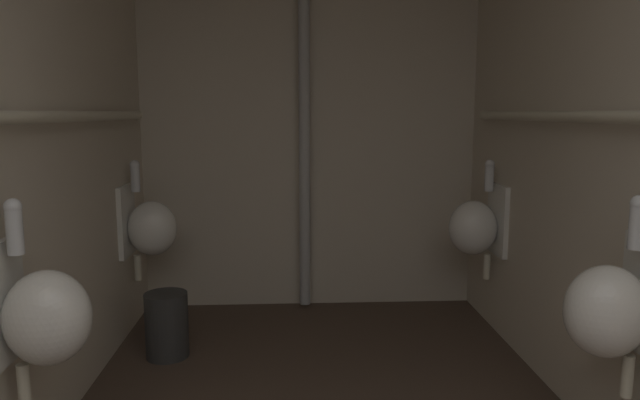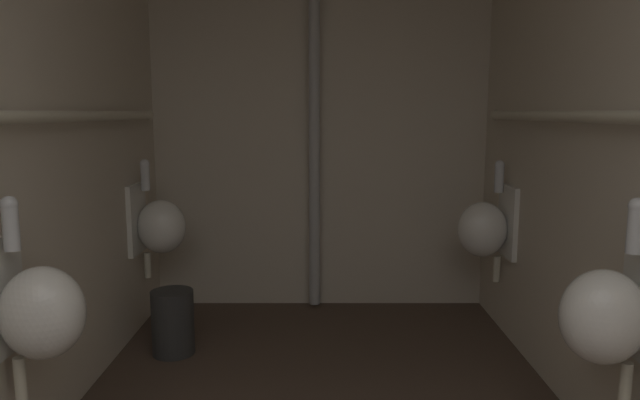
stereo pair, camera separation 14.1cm
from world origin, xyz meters
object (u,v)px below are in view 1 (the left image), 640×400
Objects in this scene: urinal_left_mid at (41,315)px; standpipe_back_wall at (304,121)px; urinal_left_far at (149,227)px; waste_bin at (167,325)px; urinal_right_mid at (612,308)px; urinal_right_far at (476,226)px.

standpipe_back_wall is (0.98, 2.01, 0.64)m from urinal_left_mid.
urinal_left_far reaches higher than waste_bin.
standpipe_back_wall is at bearing 23.46° from urinal_left_far.
urinal_right_mid is 2.40m from standpipe_back_wall.
urinal_right_mid is at bearing -38.66° from urinal_left_far.
urinal_right_far is at bearing 90.00° from urinal_right_mid.
urinal_left_mid is 1.00× the size of urinal_left_far.
urinal_right_far reaches higher than waste_bin.
urinal_right_far is at bearing 9.03° from waste_bin.
urinal_left_mid is at bearing -115.95° from standpipe_back_wall.
urinal_right_far is 1.34m from standpipe_back_wall.
urinal_left_far is at bearing 141.34° from urinal_right_mid.
urinal_right_far is at bearing -2.49° from urinal_left_far.
waste_bin is (-1.87, -0.30, -0.50)m from urinal_right_far.
urinal_left_mid and urinal_right_far have the same top height.
urinal_right_mid reaches higher than waste_bin.
urinal_left_far is 2.04m from urinal_right_far.
urinal_right_far is 2.02× the size of waste_bin.
urinal_right_far is 0.29× the size of standpipe_back_wall.
urinal_left_far is at bearing 177.51° from urinal_right_far.
standpipe_back_wall is (-1.06, 0.51, 0.64)m from urinal_right_far.
urinal_right_mid is 1.00× the size of urinal_right_far.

